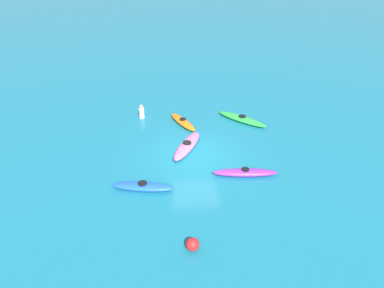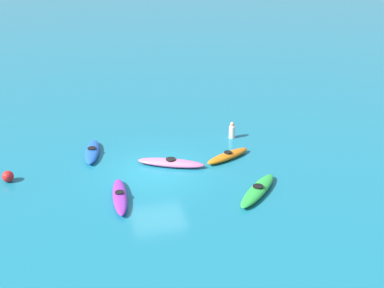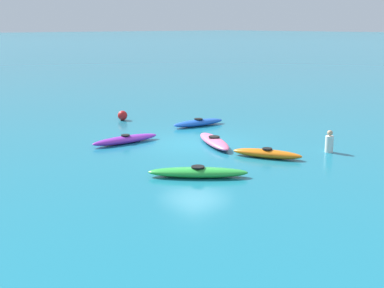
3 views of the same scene
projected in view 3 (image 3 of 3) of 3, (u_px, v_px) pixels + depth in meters
ground_plane at (196, 143)px, 21.16m from camera, size 600.00×600.00×0.00m
kayak_orange at (267, 154)px, 18.84m from camera, size 2.60×1.73×0.37m
kayak_blue at (198, 123)px, 24.75m from camera, size 1.09×2.88×0.37m
kayak_pink at (214, 141)px, 20.83m from camera, size 3.15×1.99×0.37m
kayak_green at (198, 172)px, 16.44m from camera, size 2.72×2.88×0.37m
kayak_purple at (126, 139)px, 21.13m from camera, size 0.79×3.11×0.37m
buoy_red at (123, 115)px, 26.21m from camera, size 0.50×0.50×0.50m
person_near_shore at (329, 143)px, 19.61m from camera, size 0.44×0.44×0.88m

